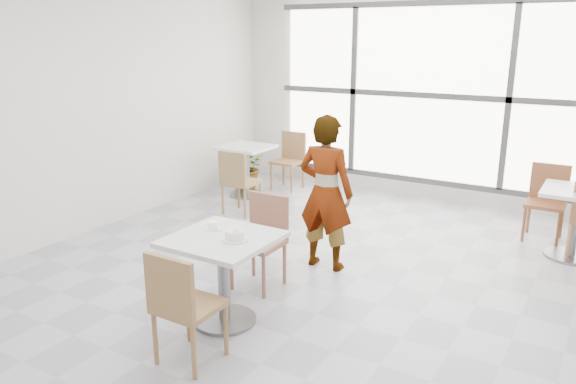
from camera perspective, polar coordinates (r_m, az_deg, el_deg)
The scene contains 16 objects.
floor at distance 5.35m, azimuth 1.68°, elevation -9.60°, with size 7.00×7.00×0.00m, color #9E9EA5.
wall_back at distance 8.11m, azimuth 14.23°, elevation 9.71°, with size 6.00×6.00×0.00m, color silver.
wall_left at distance 6.87m, azimuth -20.79°, elevation 8.15°, with size 7.00×7.00×0.00m, color silver.
window at distance 8.05m, azimuth 14.09°, elevation 9.67°, with size 4.60×0.07×2.52m.
main_table at distance 4.53m, azimuth -6.70°, elevation -7.32°, with size 0.80×0.80×0.75m.
chair_near at distance 4.01m, azimuth -10.97°, elevation -11.06°, with size 0.42×0.42×0.87m.
chair_far at distance 5.21m, azimuth -2.62°, elevation -4.36°, with size 0.42×0.42×0.87m.
oatmeal_bowl at distance 4.35m, azimuth -5.48°, elevation -4.43°, with size 0.21×0.21×0.10m.
coffee_cup at distance 4.62m, azimuth -7.79°, elevation -3.50°, with size 0.16×0.13×0.07m.
person at distance 5.52m, azimuth 3.92°, elevation -0.09°, with size 0.57×0.38×1.57m, color black.
bg_table_left at distance 8.15m, azimuth -4.34°, elevation 2.95°, with size 0.70×0.70×0.75m.
bg_table_right at distance 6.56m, azimuth 27.57°, elevation -2.04°, with size 0.70×0.70×0.75m.
bg_chair_left_near at distance 7.25m, azimuth -5.23°, elevation 1.41°, with size 0.42×0.42×0.87m.
bg_chair_left_far at distance 8.55m, azimuth 0.22°, elevation 3.70°, with size 0.42×0.42×0.87m.
bg_chair_right_far at distance 7.07m, azimuth 25.17°, elevation -0.44°, with size 0.42×0.42×0.87m.
plant_left at distance 8.56m, azimuth -4.20°, elevation 2.68°, with size 0.64×0.56×0.71m, color #4D7A3D.
Camera 1 is at (2.36, -4.21, 2.29)m, focal length 34.43 mm.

